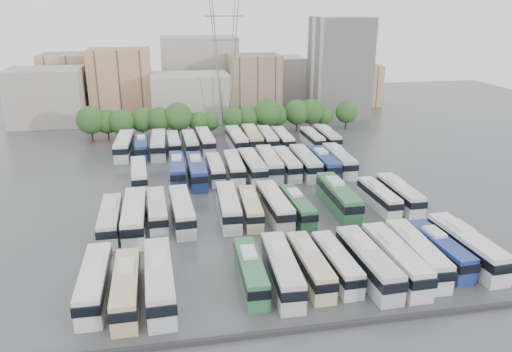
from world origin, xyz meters
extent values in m
plane|color=#424447|center=(0.00, 0.00, 0.00)|extent=(220.00, 220.00, 0.00)
cube|color=#2D2D30|center=(0.00, -33.00, 0.25)|extent=(56.00, 0.50, 0.50)
cylinder|color=black|center=(-29.28, 42.02, 1.31)|extent=(0.36, 0.36, 2.62)
sphere|color=#234C1E|center=(-29.28, 42.02, 4.87)|extent=(6.29, 6.29, 6.29)
cylinder|color=black|center=(-25.87, 42.75, 1.13)|extent=(0.36, 0.36, 2.27)
sphere|color=#234C1E|center=(-25.87, 42.75, 4.21)|extent=(5.44, 5.44, 5.44)
cylinder|color=black|center=(-22.61, 41.25, 1.17)|extent=(0.36, 0.36, 2.35)
sphere|color=#234C1E|center=(-22.61, 41.25, 4.36)|extent=(5.64, 5.64, 5.64)
cylinder|color=black|center=(-18.17, 42.83, 1.15)|extent=(0.36, 0.36, 2.30)
sphere|color=#234C1E|center=(-18.17, 42.83, 4.27)|extent=(5.52, 5.52, 5.52)
cylinder|color=black|center=(-14.29, 41.82, 1.17)|extent=(0.36, 0.36, 2.35)
sphere|color=#234C1E|center=(-14.29, 41.82, 4.36)|extent=(5.63, 5.63, 5.63)
cylinder|color=black|center=(-10.10, 41.32, 1.35)|extent=(0.36, 0.36, 2.70)
sphere|color=#234C1E|center=(-10.10, 41.32, 5.02)|extent=(6.48, 6.48, 6.48)
cylinder|color=black|center=(-5.53, 41.60, 0.96)|extent=(0.36, 0.36, 1.91)
sphere|color=#234C1E|center=(-5.53, 41.60, 3.55)|extent=(4.59, 4.59, 4.59)
cylinder|color=black|center=(-2.83, 42.19, 0.90)|extent=(0.36, 0.36, 1.79)
sphere|color=#234C1E|center=(-2.83, 42.19, 3.33)|extent=(4.30, 4.30, 4.30)
cylinder|color=black|center=(2.68, 41.90, 1.09)|extent=(0.36, 0.36, 2.17)
sphere|color=#234C1E|center=(2.68, 41.90, 4.03)|extent=(5.21, 5.21, 5.21)
cylinder|color=black|center=(6.29, 41.74, 1.10)|extent=(0.36, 0.36, 2.21)
sphere|color=#234C1E|center=(6.29, 41.74, 4.10)|extent=(5.30, 5.30, 5.30)
cylinder|color=black|center=(10.58, 41.17, 1.38)|extent=(0.36, 0.36, 2.75)
sphere|color=#234C1E|center=(10.58, 41.17, 5.11)|extent=(6.61, 6.61, 6.61)
cylinder|color=black|center=(13.31, 42.82, 1.09)|extent=(0.36, 0.36, 2.17)
sphere|color=#234C1E|center=(13.31, 42.82, 4.03)|extent=(5.21, 5.21, 5.21)
cylinder|color=black|center=(18.24, 42.52, 1.26)|extent=(0.36, 0.36, 2.52)
sphere|color=#234C1E|center=(18.24, 42.52, 4.68)|extent=(6.04, 6.04, 6.04)
cylinder|color=black|center=(21.75, 42.59, 1.26)|extent=(0.36, 0.36, 2.52)
sphere|color=#234C1E|center=(21.75, 42.59, 4.69)|extent=(6.06, 6.06, 6.06)
cylinder|color=black|center=(25.23, 42.84, 0.93)|extent=(0.36, 0.36, 1.85)
sphere|color=#234C1E|center=(25.23, 42.84, 3.44)|extent=(4.45, 4.45, 4.45)
cylinder|color=black|center=(30.79, 42.75, 1.11)|extent=(0.36, 0.36, 2.23)
sphere|color=#234C1E|center=(30.79, 42.75, 4.13)|extent=(5.34, 5.34, 5.34)
cube|color=#9E998E|center=(-42.00, 62.00, 7.00)|extent=(18.00, 14.00, 14.00)
cube|color=tan|center=(-24.00, 68.00, 9.00)|extent=(16.00, 12.00, 18.00)
cube|color=#ADA89E|center=(-6.00, 60.00, 6.00)|extent=(20.00, 14.00, 12.00)
cube|color=gray|center=(12.00, 66.00, 8.00)|extent=(14.00, 12.00, 16.00)
cube|color=gray|center=(-2.00, 80.00, 10.00)|extent=(22.00, 16.00, 20.00)
cube|color=tan|center=(-38.00, 78.00, 8.00)|extent=(16.00, 14.00, 16.00)
cube|color=#A39E93|center=(20.00, 78.00, 7.00)|extent=(18.00, 14.00, 14.00)
cube|color=tan|center=(44.00, 72.00, 6.00)|extent=(14.00, 12.00, 12.00)
cube|color=gray|center=(-14.00, 74.00, 5.00)|extent=(12.00, 10.00, 10.00)
cube|color=silver|center=(34.00, 58.00, 13.00)|extent=(14.00, 14.00, 26.00)
cylinder|color=slate|center=(0.00, 48.00, 17.00)|extent=(2.90, 2.91, 33.83)
cylinder|color=slate|center=(0.00, 52.00, 17.00)|extent=(2.90, 2.91, 33.83)
cylinder|color=slate|center=(4.00, 48.00, 17.00)|extent=(2.90, 2.91, 33.83)
cylinder|color=slate|center=(4.00, 52.00, 17.00)|extent=(2.90, 2.91, 33.83)
cube|color=slate|center=(2.00, 50.00, 26.52)|extent=(9.00, 0.30, 0.30)
cube|color=slate|center=(2.00, 50.00, 21.08)|extent=(7.00, 0.30, 0.30)
cube|color=silver|center=(-21.57, -23.28, 1.72)|extent=(2.64, 12.12, 3.43)
cube|color=black|center=(-21.57, -23.43, 2.37)|extent=(2.76, 12.31, 1.01)
cube|color=silver|center=(-21.56, -21.77, 3.65)|extent=(1.73, 3.24, 0.44)
cube|color=#CEBC8E|center=(-18.23, -24.91, 1.67)|extent=(2.55, 11.82, 3.35)
cube|color=black|center=(-18.23, -25.06, 2.31)|extent=(2.67, 12.00, 0.98)
cube|color=silver|center=(-18.24, -23.44, 3.56)|extent=(1.68, 3.16, 0.43)
cube|color=silver|center=(-14.86, -24.33, 1.86)|extent=(3.20, 13.21, 3.72)
cube|color=black|center=(-14.85, -24.50, 2.57)|extent=(3.34, 13.41, 1.09)
cube|color=silver|center=(-14.91, -22.69, 3.96)|extent=(1.97, 3.56, 0.48)
cube|color=#317348|center=(-4.99, -23.87, 1.58)|extent=(2.60, 11.20, 3.16)
cube|color=black|center=(-4.99, -24.01, 2.18)|extent=(2.71, 11.37, 0.93)
cube|color=silver|center=(-4.96, -22.47, 3.36)|extent=(1.64, 3.01, 0.41)
cube|color=silver|center=(-1.61, -24.44, 1.75)|extent=(3.08, 12.44, 3.50)
cube|color=black|center=(-1.61, -24.60, 2.42)|extent=(3.21, 12.62, 1.03)
cube|color=silver|center=(-1.55, -22.90, 3.72)|extent=(1.87, 3.35, 0.45)
cube|color=beige|center=(1.79, -23.82, 1.61)|extent=(2.58, 11.40, 3.22)
cube|color=black|center=(1.80, -23.96, 2.23)|extent=(2.70, 11.57, 0.95)
cube|color=silver|center=(1.77, -22.40, 3.43)|extent=(1.65, 3.05, 0.42)
cube|color=silver|center=(4.94, -23.73, 1.55)|extent=(2.64, 10.98, 3.09)
cube|color=black|center=(4.95, -23.87, 2.14)|extent=(2.75, 11.15, 0.91)
cube|color=silver|center=(4.90, -22.37, 3.29)|extent=(1.63, 2.96, 0.40)
cube|color=silver|center=(8.28, -24.78, 1.79)|extent=(3.16, 12.76, 3.59)
cube|color=black|center=(8.28, -24.94, 2.48)|extent=(3.29, 12.95, 1.06)
cube|color=silver|center=(8.22, -23.20, 3.82)|extent=(1.92, 3.44, 0.46)
cube|color=silver|center=(11.62, -24.65, 1.81)|extent=(2.96, 12.81, 3.61)
cube|color=black|center=(11.62, -24.81, 2.50)|extent=(3.09, 13.00, 1.06)
cube|color=silver|center=(11.59, -23.05, 3.85)|extent=(1.87, 3.44, 0.47)
cube|color=silver|center=(14.76, -23.78, 1.76)|extent=(3.04, 12.47, 3.51)
cube|color=black|center=(14.75, -23.94, 2.43)|extent=(3.17, 12.66, 1.03)
cube|color=silver|center=(14.81, -22.24, 3.74)|extent=(1.86, 3.36, 0.45)
cube|color=navy|center=(18.12, -23.09, 1.59)|extent=(2.94, 11.36, 3.19)
cube|color=black|center=(18.13, -23.23, 2.20)|extent=(3.06, 11.53, 0.94)
cube|color=silver|center=(18.05, -21.68, 3.39)|extent=(1.74, 3.08, 0.41)
cube|color=silver|center=(21.42, -23.41, 1.83)|extent=(3.37, 13.01, 3.65)
cube|color=black|center=(21.43, -23.57, 2.53)|extent=(3.50, 13.21, 1.07)
cube|color=silver|center=(21.34, -21.80, 3.89)|extent=(1.99, 3.52, 0.47)
cube|color=silver|center=(-21.29, -7.01, 1.69)|extent=(2.64, 11.96, 3.38)
cube|color=black|center=(-21.29, -7.16, 2.34)|extent=(2.76, 12.14, 0.99)
cube|color=silver|center=(-21.30, -5.52, 3.60)|extent=(1.72, 3.20, 0.44)
cube|color=silver|center=(-18.09, -6.93, 1.89)|extent=(2.89, 13.38, 3.79)
cube|color=black|center=(-18.09, -7.09, 2.62)|extent=(3.02, 13.58, 1.11)
cube|color=silver|center=(-18.09, -5.25, 4.03)|extent=(1.91, 3.57, 0.49)
cube|color=silver|center=(-15.03, -4.89, 1.63)|extent=(2.86, 11.60, 3.26)
cube|color=black|center=(-15.03, -5.03, 2.26)|extent=(2.98, 11.78, 0.96)
cube|color=silver|center=(-15.08, -3.45, 3.47)|extent=(1.74, 3.13, 0.42)
cube|color=silver|center=(-11.62, -5.79, 1.75)|extent=(3.22, 12.48, 3.51)
cube|color=black|center=(-11.61, -5.94, 2.42)|extent=(3.35, 12.68, 1.03)
cube|color=silver|center=(-11.69, -4.25, 3.73)|extent=(1.91, 3.38, 0.45)
cube|color=silver|center=(-4.94, -5.43, 1.75)|extent=(3.12, 12.43, 3.49)
cube|color=black|center=(-4.95, -5.58, 2.41)|extent=(3.26, 12.62, 1.03)
cube|color=silver|center=(-4.88, -3.89, 3.72)|extent=(1.88, 3.36, 0.45)
cube|color=beige|center=(-1.83, -6.13, 1.56)|extent=(2.88, 11.10, 3.11)
cube|color=black|center=(-1.84, -6.26, 2.15)|extent=(2.99, 11.27, 0.92)
cube|color=silver|center=(-1.77, -4.75, 3.32)|extent=(1.70, 3.00, 0.40)
cube|color=silver|center=(1.70, -6.23, 1.74)|extent=(3.05, 12.37, 3.48)
cube|color=black|center=(1.71, -6.38, 2.41)|extent=(3.17, 12.56, 1.02)
cube|color=silver|center=(1.65, -4.69, 3.71)|extent=(1.86, 3.34, 0.45)
cube|color=#2A633B|center=(4.90, -6.99, 1.56)|extent=(2.79, 11.11, 3.12)
cube|color=black|center=(4.91, -7.13, 2.16)|extent=(2.91, 11.28, 0.92)
cube|color=silver|center=(4.84, -5.62, 3.33)|extent=(1.68, 3.00, 0.40)
cube|color=#2F6F40|center=(11.71, -5.26, 1.86)|extent=(2.87, 13.16, 3.73)
cube|color=black|center=(11.71, -5.42, 2.57)|extent=(3.01, 13.36, 1.10)
cube|color=silver|center=(11.72, -3.61, 3.97)|extent=(1.88, 3.52, 0.48)
cube|color=silver|center=(18.10, -5.56, 1.53)|extent=(2.69, 10.91, 3.07)
cube|color=black|center=(18.11, -5.70, 2.12)|extent=(2.81, 11.07, 0.90)
cube|color=silver|center=(18.05, -4.21, 3.27)|extent=(1.64, 2.94, 0.40)
cube|color=silver|center=(21.58, -5.45, 1.66)|extent=(2.53, 11.72, 3.32)
cube|color=black|center=(21.58, -5.60, 2.29)|extent=(2.65, 11.89, 0.98)
cube|color=silver|center=(21.57, -3.99, 3.53)|extent=(1.67, 3.13, 0.43)
cube|color=silver|center=(-18.07, 11.56, 1.66)|extent=(3.07, 11.80, 3.31)
cube|color=black|center=(-18.06, 11.42, 2.29)|extent=(3.20, 11.98, 0.97)
cube|color=silver|center=(-18.14, 13.02, 3.52)|extent=(1.81, 3.20, 0.43)
cube|color=navy|center=(-11.54, 12.76, 1.68)|extent=(2.69, 11.88, 3.35)
cube|color=black|center=(-11.54, 12.61, 2.32)|extent=(2.82, 12.06, 0.99)
cube|color=silver|center=(-11.52, 14.24, 3.57)|extent=(1.72, 3.18, 0.43)
cube|color=navy|center=(-8.29, 11.17, 1.78)|extent=(2.89, 12.60, 3.56)
cube|color=black|center=(-8.29, 11.01, 2.46)|extent=(3.02, 12.79, 1.05)
cube|color=silver|center=(-8.32, 12.73, 3.79)|extent=(1.84, 3.38, 0.46)
cube|color=silver|center=(-4.88, 12.29, 1.57)|extent=(2.41, 11.06, 3.13)
cube|color=black|center=(-4.88, 12.15, 2.16)|extent=(2.52, 11.23, 0.92)
cube|color=silver|center=(-4.87, 13.67, 3.33)|extent=(1.58, 2.95, 0.41)
cube|color=silver|center=(-1.51, 12.34, 1.68)|extent=(2.78, 11.92, 3.36)
cube|color=black|center=(-1.52, 12.19, 2.32)|extent=(2.90, 12.10, 0.99)
cube|color=silver|center=(-1.48, 13.83, 3.58)|extent=(1.75, 3.20, 0.44)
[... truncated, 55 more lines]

